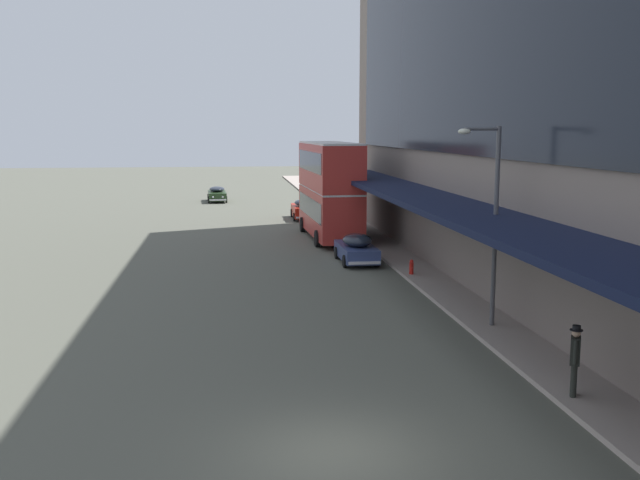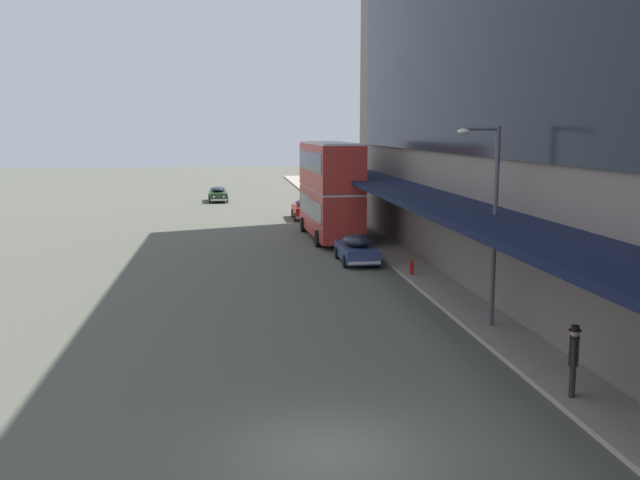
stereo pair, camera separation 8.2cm
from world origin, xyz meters
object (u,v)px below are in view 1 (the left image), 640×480
(sedan_lead_near, at_px, (217,194))
(sedan_second_mid, at_px, (305,209))
(pedestrian_at_kerb, at_px, (575,357))
(sedan_trailing_near, at_px, (357,248))
(street_lamp, at_px, (491,211))
(transit_bus_kerbside_front, at_px, (329,187))
(fire_hydrant, at_px, (411,267))

(sedan_lead_near, bearing_deg, sedan_second_mid, -64.59)
(sedan_lead_near, bearing_deg, pedestrian_at_kerb, -79.70)
(sedan_trailing_near, relative_size, street_lamp, 0.63)
(sedan_second_mid, bearing_deg, pedestrian_at_kerb, -85.98)
(transit_bus_kerbside_front, height_order, street_lamp, street_lamp)
(sedan_trailing_near, bearing_deg, sedan_second_mid, 92.03)
(sedan_lead_near, bearing_deg, sedan_trailing_near, -77.16)
(sedan_lead_near, distance_m, pedestrian_at_kerb, 53.63)
(pedestrian_at_kerb, bearing_deg, fire_hydrant, 90.47)
(sedan_lead_near, relative_size, fire_hydrant, 6.55)
(sedan_second_mid, bearing_deg, transit_bus_kerbside_front, -87.53)
(sedan_lead_near, distance_m, sedan_second_mid, 16.08)
(transit_bus_kerbside_front, height_order, pedestrian_at_kerb, transit_bus_kerbside_front)
(sedan_lead_near, xyz_separation_m, street_lamp, (9.81, -46.07, 3.42))
(sedan_trailing_near, bearing_deg, pedestrian_at_kerb, -84.10)
(street_lamp, bearing_deg, sedan_second_mid, 95.27)
(sedan_trailing_near, bearing_deg, fire_hydrant, -64.42)
(street_lamp, height_order, fire_hydrant, street_lamp)
(transit_bus_kerbside_front, bearing_deg, sedan_lead_near, 106.49)
(sedan_trailing_near, distance_m, pedestrian_at_kerb, 19.69)
(sedan_lead_near, xyz_separation_m, sedan_second_mid, (6.90, -14.53, 0.05))
(pedestrian_at_kerb, height_order, street_lamp, street_lamp)
(sedan_second_mid, xyz_separation_m, pedestrian_at_kerb, (2.68, -38.24, 0.41))
(transit_bus_kerbside_front, height_order, sedan_lead_near, transit_bus_kerbside_front)
(transit_bus_kerbside_front, relative_size, sedan_trailing_near, 2.31)
(sedan_lead_near, bearing_deg, street_lamp, -77.98)
(sedan_trailing_near, height_order, sedan_second_mid, sedan_second_mid)
(sedan_trailing_near, height_order, street_lamp, street_lamp)
(sedan_second_mid, xyz_separation_m, fire_hydrant, (2.56, -22.62, -0.28))
(sedan_second_mid, xyz_separation_m, street_lamp, (2.91, -31.54, 3.37))
(transit_bus_kerbside_front, xyz_separation_m, pedestrian_at_kerb, (2.24, -27.95, -2.10))
(sedan_lead_near, bearing_deg, fire_hydrant, -75.71)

